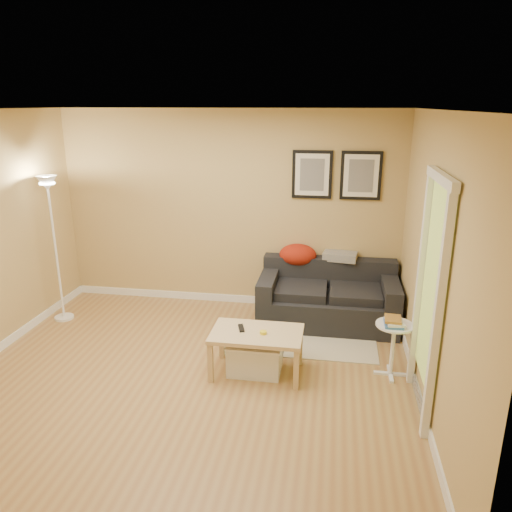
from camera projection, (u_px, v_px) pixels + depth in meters
name	position (u px, v px, depth m)	size (l,w,h in m)	color
floor	(189.00, 377.00, 4.95)	(4.50, 4.50, 0.00)	#A17D45
ceiling	(177.00, 110.00, 4.17)	(4.50, 4.50, 0.00)	white
wall_back	(229.00, 210.00, 6.44)	(4.50, 4.50, 0.00)	tan
wall_front	(74.00, 361.00, 2.68)	(4.50, 4.50, 0.00)	tan
wall_right	(434.00, 267.00, 4.22)	(4.00, 4.00, 0.00)	tan
baseboard_back	(230.00, 298.00, 6.81)	(4.50, 0.02, 0.10)	white
baseboard_right	(418.00, 392.00, 4.59)	(0.02, 4.00, 0.10)	white
sofa	(328.00, 295.00, 6.07)	(1.70, 0.90, 0.75)	black
red_throw	(298.00, 255.00, 6.34)	(0.48, 0.36, 0.28)	#9A2B0E
plaid_throw	(340.00, 256.00, 6.25)	(0.42, 0.26, 0.10)	tan
framed_print_left	(312.00, 175.00, 6.11)	(0.50, 0.04, 0.60)	black
framed_print_right	(361.00, 176.00, 6.01)	(0.50, 0.04, 0.60)	black
area_rug	(322.00, 342.00, 5.65)	(1.25, 0.85, 0.01)	beige
green_runner	(254.00, 347.00, 5.54)	(0.70, 0.50, 0.01)	#668C4C
coffee_table	(257.00, 352.00, 4.96)	(0.92, 0.56, 0.46)	tan
remote_control	(241.00, 328.00, 4.96)	(0.05, 0.16, 0.02)	black
tape_roll	(263.00, 333.00, 4.85)	(0.07, 0.07, 0.03)	yellow
storage_bin	(255.00, 356.00, 5.00)	(0.55, 0.40, 0.34)	white
side_table	(392.00, 350.00, 4.90)	(0.37, 0.37, 0.57)	white
book_stack	(394.00, 321.00, 4.79)	(0.18, 0.24, 0.07)	#335E9A
floor_lamp	(56.00, 254.00, 6.03)	(0.24, 0.24, 1.85)	white
doorway	(427.00, 303.00, 4.16)	(0.12, 1.01, 2.13)	white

